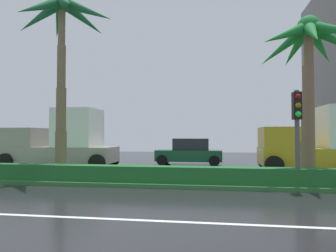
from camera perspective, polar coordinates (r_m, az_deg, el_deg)
ground_plane at (r=13.97m, az=0.33°, el=-9.91°), size 90.00×42.00×0.10m
near_lane_divider_stripe at (r=7.23m, az=-7.95°, el=-17.17°), size 81.00×0.14×0.01m
median_strip at (r=12.97m, az=-0.30°, el=-9.98°), size 85.50×4.00×0.15m
median_hedge at (r=11.55m, az=-1.38°, el=-9.12°), size 76.50×0.70×0.60m
palm_tree_mid_left at (r=15.20m, az=-19.38°, el=16.86°), size 4.66×4.31×8.35m
palm_tree_centre_left at (r=13.89m, az=25.18°, el=12.35°), size 4.37×4.44×6.69m
traffic_signal_median_right at (r=11.39m, az=23.30°, el=1.07°), size 0.28×0.43×3.36m
box_truck_lead at (r=18.69m, az=-19.42°, el=-2.85°), size 6.40×2.64×3.46m
car_in_traffic_leading at (r=19.95m, az=4.12°, el=-4.95°), size 4.30×2.02×1.72m
box_truck_following at (r=17.66m, az=27.60°, el=-2.81°), size 6.40×2.64×3.46m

